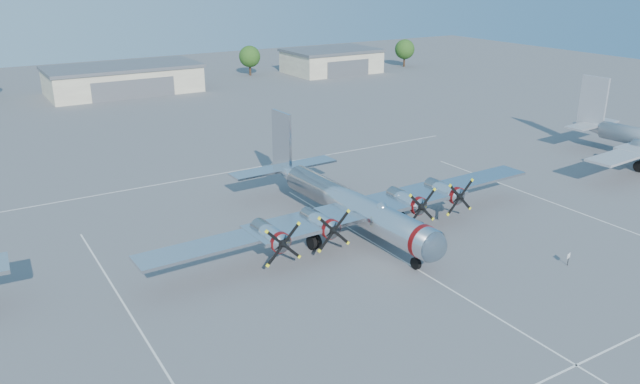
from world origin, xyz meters
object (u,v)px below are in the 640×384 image
hangar_east (331,61)px  info_placard (569,257)px  tree_east (250,57)px  hangar_center (123,79)px  main_bomber_b29 (347,230)px  tree_far_east (405,49)px

hangar_east → info_placard: 101.58m
tree_east → info_placard: (-18.90, -100.65, -3.47)m
hangar_center → main_bomber_b29: bearing=-90.3°
hangar_center → main_bomber_b29: size_ratio=0.70×
tree_east → info_placard: bearing=-100.6°
hangar_east → info_placard: hangar_east is taller
tree_east → info_placard: 102.47m
tree_far_east → main_bomber_b29: 103.06m
hangar_east → tree_far_east: tree_far_east is taller
hangar_east → tree_far_east: size_ratio=3.10×
tree_far_east → main_bomber_b29: (-68.40, -76.97, -4.22)m
hangar_center → hangar_east: same height
main_bomber_b29 → info_placard: size_ratio=38.45×
tree_east → tree_far_east: size_ratio=1.00×
info_placard → tree_far_east: bearing=40.7°
hangar_east → main_bomber_b29: hangar_east is taller
hangar_center → hangar_east: bearing=0.0°
tree_far_east → info_placard: tree_far_east is taller
hangar_center → info_placard: 95.29m
info_placard → hangar_east: bearing=51.0°
hangar_center → tree_far_east: bearing=-1.7°
hangar_east → info_placard: (-36.90, -94.62, -1.96)m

